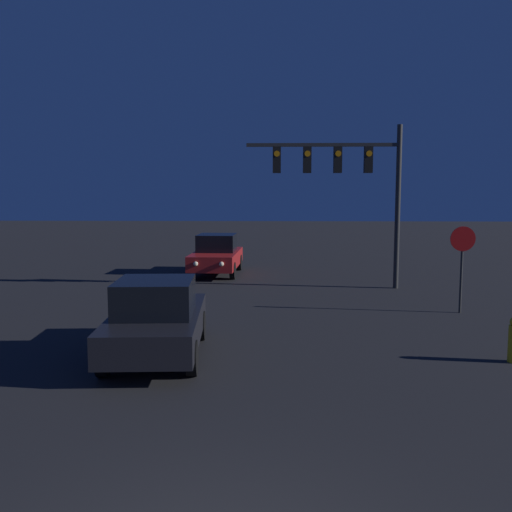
% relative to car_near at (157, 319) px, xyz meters
% --- Properties ---
extents(car_near, '(2.04, 4.32, 1.63)m').
position_rel_car_near_xyz_m(car_near, '(0.00, 0.00, 0.00)').
color(car_near, black).
rests_on(car_near, ground_plane).
extents(car_far, '(1.95, 4.29, 1.63)m').
position_rel_car_near_xyz_m(car_far, '(0.03, 11.78, 0.00)').
color(car_far, '#B21E1E').
rests_on(car_far, ground_plane).
extents(traffic_signal_mast, '(5.34, 0.30, 5.66)m').
position_rel_car_near_xyz_m(traffic_signal_mast, '(4.94, 8.59, 3.20)').
color(traffic_signal_mast, '#2D2D2D').
rests_on(traffic_signal_mast, ground_plane).
extents(stop_sign, '(0.69, 0.07, 2.43)m').
position_rel_car_near_xyz_m(stop_sign, '(7.63, 4.54, 0.90)').
color(stop_sign, '#2D2D2D').
rests_on(stop_sign, ground_plane).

